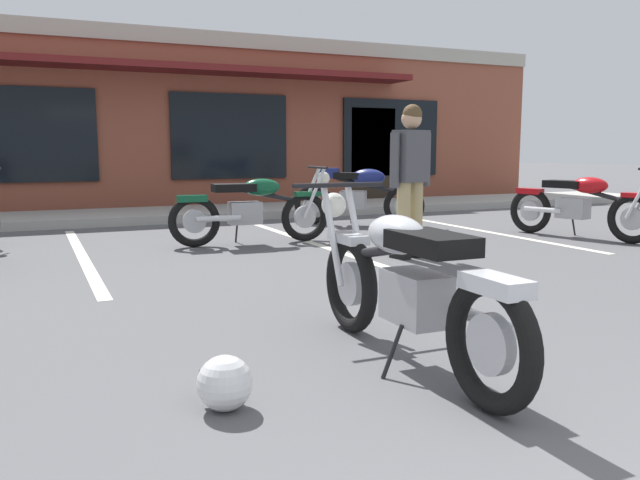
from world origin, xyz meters
The scene contains 10 objects.
ground_plane centered at (0.00, 3.52, 0.00)m, with size 80.00×80.00×0.00m, color #515154.
sidewalk_kerb centered at (0.00, 10.84, 0.07)m, with size 22.00×1.80×0.14m, color #A8A59E.
brick_storefront_building centered at (0.00, 14.87, 1.75)m, with size 18.81×5.90×3.50m.
painted_stall_lines centered at (0.00, 7.24, 0.00)m, with size 8.45×4.80×0.01m.
motorcycle_foreground_classic centered at (-0.01, 2.58, 0.46)m, with size 0.66×2.11×0.98m.
motorcycle_red_sportbike centered at (2.92, 8.50, 0.53)m, with size 1.79×1.48×0.98m.
motorcycle_black_cruiser centered at (4.87, 6.02, 0.46)m, with size 0.96×2.05×0.98m.
motorcycle_green_cafe_racer centered at (0.67, 7.32, 0.46)m, with size 2.11×0.66×0.98m.
person_in_shorts_foreground centered at (1.91, 5.59, 0.95)m, with size 0.60×0.35×1.68m.
helmet_on_pavement centered at (-1.12, 2.35, 0.13)m, with size 0.26×0.26×0.26m.
Camera 1 is at (-1.89, -0.43, 1.20)m, focal length 36.21 mm.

